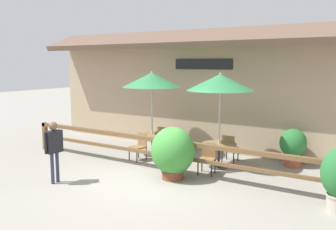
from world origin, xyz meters
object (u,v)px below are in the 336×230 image
chair_middle_wallside (229,147)px  dining_table_near (152,138)px  potted_plant_entrance_palm (173,152)px  patio_umbrella_near (152,80)px  chair_middle_streetside (207,157)px  patio_umbrella_middle (220,82)px  potted_plant_small_flowering (293,146)px  chair_near_streetside (139,145)px  dining_table_middle (219,148)px  pedestrian (54,144)px  chair_near_wallside (164,137)px

chair_middle_wallside → dining_table_near: bearing=10.5°
dining_table_near → potted_plant_entrance_palm: potted_plant_entrance_palm is taller
patio_umbrella_near → chair_middle_streetside: (2.51, -0.91, -2.02)m
patio_umbrella_middle → potted_plant_small_flowering: bearing=35.7°
chair_near_streetside → chair_middle_streetside: 2.48m
patio_umbrella_middle → dining_table_middle: (0.00, 0.00, -1.92)m
patio_umbrella_near → potted_plant_small_flowering: patio_umbrella_near is taller
dining_table_near → pedestrian: 3.79m
patio_umbrella_near → potted_plant_entrance_palm: bearing=-43.0°
chair_near_streetside → dining_table_middle: (2.47, 0.59, 0.11)m
potted_plant_entrance_palm → chair_middle_wallside: bearing=76.8°
chair_near_wallside → patio_umbrella_middle: patio_umbrella_middle is taller
patio_umbrella_middle → pedestrian: bearing=-129.1°
chair_near_wallside → pedestrian: bearing=84.1°
pedestrian → chair_middle_wallside: bearing=-31.8°
patio_umbrella_middle → potted_plant_entrance_palm: 2.48m
patio_umbrella_middle → pedestrian: (-2.90, -3.57, -1.48)m
potted_plant_entrance_palm → potted_plant_small_flowering: (2.34, 2.94, -0.12)m
chair_near_streetside → patio_umbrella_middle: patio_umbrella_middle is taller
dining_table_near → chair_middle_wallside: (2.52, 0.57, -0.11)m
chair_near_wallside → chair_middle_wallside: size_ratio=1.00×
dining_table_near → chair_near_wallside: size_ratio=1.21×
chair_near_streetside → dining_table_middle: size_ratio=0.82×
patio_umbrella_near → chair_middle_streetside: patio_umbrella_near is taller
chair_near_wallside → chair_middle_wallside: 2.55m
dining_table_near → dining_table_middle: size_ratio=1.00×
potted_plant_small_flowering → dining_table_near: bearing=-165.5°
potted_plant_small_flowering → chair_middle_streetside: bearing=-131.3°
patio_umbrella_middle → dining_table_near: bearing=176.1°
dining_table_near → chair_middle_wallside: 2.59m
chair_near_streetside → potted_plant_entrance_palm: bearing=-16.2°
dining_table_middle → pedestrian: bearing=-129.1°
chair_middle_streetside → pedestrian: 4.09m
chair_middle_streetside → chair_middle_wallside: (0.01, 1.49, 0.00)m
dining_table_near → dining_table_middle: bearing=-3.9°
patio_umbrella_middle → chair_middle_wallside: (0.01, 0.74, -2.02)m
patio_umbrella_near → potted_plant_small_flowering: bearing=14.5°
dining_table_near → chair_near_streetside: bearing=-87.1°
chair_near_streetside → dining_table_middle: bearing=26.4°
patio_umbrella_middle → chair_middle_streetside: size_ratio=3.28×
patio_umbrella_near → potted_plant_small_flowering: 4.82m
chair_near_wallside → dining_table_middle: bearing=158.6°
patio_umbrella_near → chair_near_wallside: patio_umbrella_near is taller
chair_middle_wallside → pedestrian: 5.23m
chair_middle_streetside → chair_near_streetside: bearing=164.9°
patio_umbrella_near → patio_umbrella_middle: same height
pedestrian → chair_near_streetside: bearing=-5.9°
dining_table_middle → potted_plant_entrance_palm: size_ratio=0.74×
chair_near_streetside → pedestrian: bearing=-85.1°
patio_umbrella_middle → dining_table_middle: bearing=0.0°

